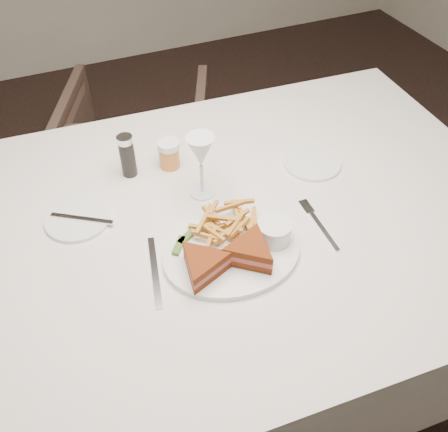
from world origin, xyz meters
name	(u,v)px	position (x,y,z in m)	size (l,w,h in m)	color
ground	(206,400)	(0.00, 0.00, 0.00)	(5.00, 5.00, 0.00)	black
table	(218,306)	(0.08, 0.09, 0.38)	(1.58, 1.06, 0.75)	silver
chair_far	(139,145)	(0.11, 1.07, 0.31)	(0.60, 0.56, 0.61)	#47342B
table_setting	(218,220)	(0.07, 0.05, 0.79)	(0.80, 0.58, 0.18)	white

